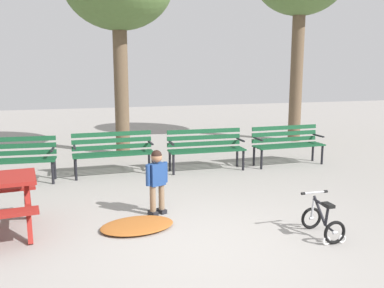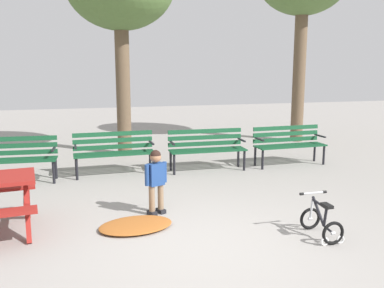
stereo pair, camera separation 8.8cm
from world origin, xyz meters
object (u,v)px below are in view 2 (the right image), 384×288
object	(u,v)px
child_standing	(156,177)
kids_bicycle	(321,222)
park_bench_left	(114,149)
park_bench_far_left	(13,156)
park_bench_right	(207,146)
park_bench_far_right	(289,142)

from	to	relation	value
child_standing	kids_bicycle	distance (m)	2.37
park_bench_left	child_standing	distance (m)	2.57
park_bench_far_left	child_standing	size ratio (longest dim) A/B	1.68
park_bench_right	child_standing	bearing A→B (deg)	-122.69
park_bench_far_left	kids_bicycle	xyz separation A→B (m)	(4.14, -3.86, -0.31)
park_bench_far_right	kids_bicycle	xyz separation A→B (m)	(-1.56, -3.78, -0.31)
park_bench_far_left	child_standing	bearing A→B (deg)	-47.21
park_bench_left	kids_bicycle	xyz separation A→B (m)	(2.24, -3.95, -0.31)
park_bench_left	park_bench_right	distance (m)	1.91
park_bench_far_left	child_standing	world-z (taller)	child_standing
park_bench_right	park_bench_far_right	bearing A→B (deg)	-0.52
child_standing	kids_bicycle	bearing A→B (deg)	-37.00
park_bench_far_left	park_bench_right	world-z (taller)	same
kids_bicycle	park_bench_left	bearing A→B (deg)	119.58
park_bench_far_left	park_bench_left	distance (m)	1.89
child_standing	kids_bicycle	xyz separation A→B (m)	(1.87, -1.41, -0.36)
child_standing	kids_bicycle	world-z (taller)	child_standing
park_bench_right	park_bench_far_right	distance (m)	1.90
park_bench_left	kids_bicycle	size ratio (longest dim) A/B	2.87
child_standing	park_bench_left	bearing A→B (deg)	98.31
park_bench_left	child_standing	world-z (taller)	child_standing
park_bench_left	park_bench_right	size ratio (longest dim) A/B	1.00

